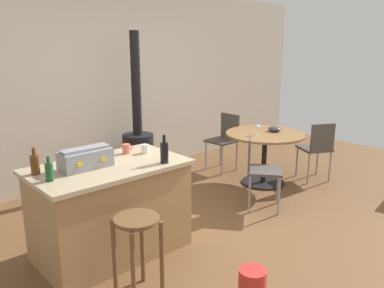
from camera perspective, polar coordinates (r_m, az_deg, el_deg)
name	(u,v)px	position (r m, az deg, el deg)	size (l,w,h in m)	color
ground_plane	(246,228)	(4.43, 7.87, -11.91)	(8.80, 8.80, 0.00)	brown
back_wall	(117,85)	(5.96, -10.85, 8.43)	(8.00, 0.10, 2.70)	beige
kitchen_island	(111,209)	(3.83, -11.69, -9.20)	(1.40, 0.84, 0.88)	#A37A4C
wooden_stool	(137,238)	(3.15, -7.93, -13.34)	(0.35, 0.35, 0.67)	brown
dining_table	(265,145)	(5.60, 10.49, -0.12)	(1.10, 1.10, 0.74)	black
folding_chair_near	(317,146)	(5.91, 17.67, -0.34)	(0.54, 0.54, 0.86)	#47423D
folding_chair_far	(225,137)	(6.15, 4.75, 0.99)	(0.42, 0.41, 0.88)	#47423D
folding_chair_left	(259,167)	(4.76, 9.70, -3.23)	(0.56, 0.56, 0.88)	#47423D
wood_stove	(138,147)	(5.65, -7.79, -0.39)	(0.44, 0.45, 2.11)	black
toolbox	(86,158)	(3.60, -15.15, -2.02)	(0.45, 0.22, 0.19)	gray
bottle_0	(35,164)	(3.57, -21.79, -2.71)	(0.08, 0.08, 0.23)	#603314
bottle_1	(164,152)	(3.63, -4.03, -1.18)	(0.08, 0.08, 0.27)	black
bottle_2	(49,171)	(3.36, -19.97, -3.76)	(0.06, 0.06, 0.21)	#194C23
cup_0	(145,149)	(3.98, -6.77, -0.69)	(0.11, 0.07, 0.09)	white
cup_1	(107,151)	(3.96, -12.22, -0.99)	(0.11, 0.08, 0.09)	#383838
cup_2	(126,149)	(3.99, -9.48, -0.68)	(0.11, 0.08, 0.10)	#DB6651
wine_glass	(258,127)	(5.39, 9.51, 2.39)	(0.07, 0.07, 0.14)	silver
serving_bowl	(275,129)	(5.68, 11.88, 2.15)	(0.18, 0.18, 0.07)	#383838
plastic_bucket	(252,284)	(3.32, 8.72, -19.38)	(0.22, 0.22, 0.25)	red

